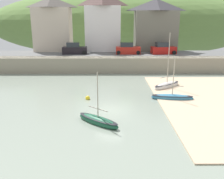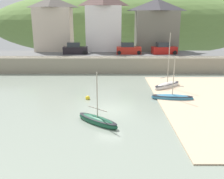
# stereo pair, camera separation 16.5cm
# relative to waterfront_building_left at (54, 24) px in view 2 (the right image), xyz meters

# --- Properties ---
(ground) EXTENTS (48.00, 41.00, 0.61)m
(ground) POSITION_rel_waterfront_building_left_xyz_m (11.77, -34.76, -7.08)
(ground) COLOR gray
(quay_seawall) EXTENTS (48.00, 9.40, 2.40)m
(quay_seawall) POSITION_rel_waterfront_building_left_xyz_m (10.37, -7.70, -5.89)
(quay_seawall) COLOR gray
(quay_seawall) RESTS_ON ground
(hillside_backdrop) EXTENTS (80.00, 44.00, 18.96)m
(hillside_backdrop) POSITION_rel_waterfront_building_left_xyz_m (14.84, 30.00, -0.61)
(hillside_backdrop) COLOR #5D7E3D
(hillside_backdrop) RESTS_ON ground
(waterfront_building_left) EXTENTS (6.82, 4.71, 9.52)m
(waterfront_building_left) POSITION_rel_waterfront_building_left_xyz_m (0.00, 0.00, 0.00)
(waterfront_building_left) COLOR beige
(waterfront_building_left) RESTS_ON ground
(waterfront_building_centre) EXTENTS (6.62, 4.40, 10.42)m
(waterfront_building_centre) POSITION_rel_waterfront_building_left_xyz_m (9.13, 0.00, 0.48)
(waterfront_building_centre) COLOR white
(waterfront_building_centre) RESTS_ON ground
(waterfront_building_right) EXTENTS (7.77, 5.12, 9.19)m
(waterfront_building_right) POSITION_rel_waterfront_building_left_xyz_m (18.72, 0.00, -0.16)
(waterfront_building_right) COLOR slate
(waterfront_building_right) RESTS_ON ground
(sailboat_blue_trim) EXTENTS (3.78, 3.39, 4.43)m
(sailboat_blue_trim) POSITION_rel_waterfront_building_left_xyz_m (9.48, -28.21, -6.98)
(sailboat_blue_trim) COLOR #1C553A
(sailboat_blue_trim) RESTS_ON ground
(rowboat_small_beached) EXTENTS (4.03, 3.51, 6.82)m
(rowboat_small_beached) POSITION_rel_waterfront_building_left_xyz_m (17.40, -17.47, -6.93)
(rowboat_small_beached) COLOR silver
(rowboat_small_beached) RESTS_ON ground
(sailboat_nearest_shore) EXTENTS (4.48, 1.67, 4.70)m
(sailboat_nearest_shore) POSITION_rel_waterfront_building_left_xyz_m (16.97, -21.98, -7.00)
(sailboat_nearest_shore) COLOR teal
(sailboat_nearest_shore) RESTS_ON ground
(parked_car_near_slipway) EXTENTS (4.20, 1.97, 1.95)m
(parked_car_near_slipway) POSITION_rel_waterfront_building_left_xyz_m (4.40, -4.50, -4.04)
(parked_car_near_slipway) COLOR black
(parked_car_near_slipway) RESTS_ON ground
(parked_car_by_wall) EXTENTS (4.10, 1.82, 1.95)m
(parked_car_by_wall) POSITION_rel_waterfront_building_left_xyz_m (13.43, -4.50, -4.04)
(parked_car_by_wall) COLOR red
(parked_car_by_wall) RESTS_ON ground
(parked_car_end_of_row) EXTENTS (4.27, 2.16, 1.95)m
(parked_car_end_of_row) POSITION_rel_waterfront_building_left_xyz_m (19.45, -4.50, -4.04)
(parked_car_end_of_row) COLOR red
(parked_car_end_of_row) RESTS_ON ground
(mooring_buoy) EXTENTS (0.48, 0.48, 0.48)m
(mooring_buoy) POSITION_rel_waterfront_building_left_xyz_m (8.08, -21.90, -7.10)
(mooring_buoy) COLOR yellow
(mooring_buoy) RESTS_ON ground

